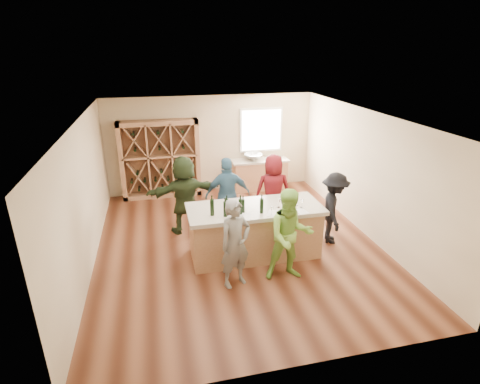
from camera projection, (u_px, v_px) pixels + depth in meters
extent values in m
cube|color=brown|center=(238.00, 246.00, 8.32)|extent=(6.00, 7.00, 0.10)
cube|color=white|center=(237.00, 115.00, 7.25)|extent=(6.00, 7.00, 0.10)
cube|color=beige|center=(211.00, 144.00, 11.00)|extent=(6.00, 0.10, 2.80)
cube|color=beige|center=(301.00, 284.00, 4.57)|extent=(6.00, 0.10, 2.80)
cube|color=beige|center=(82.00, 197.00, 7.15)|extent=(0.10, 7.00, 2.80)
cube|color=beige|center=(369.00, 174.00, 8.43)|extent=(0.10, 7.00, 2.80)
cube|color=white|center=(261.00, 130.00, 11.12)|extent=(1.30, 0.06, 1.30)
cube|color=white|center=(261.00, 130.00, 11.08)|extent=(1.18, 0.01, 1.18)
cube|color=#A6744F|center=(160.00, 159.00, 10.55)|extent=(2.20, 0.45, 2.20)
cube|color=#A6744F|center=(259.00, 175.00, 11.34)|extent=(1.60, 0.58, 0.86)
cube|color=#B0A390|center=(260.00, 161.00, 11.17)|extent=(1.70, 0.62, 0.06)
imported|color=silver|center=(253.00, 157.00, 11.08)|extent=(0.54, 0.54, 0.19)
cylinder|color=silver|center=(252.00, 153.00, 11.22)|extent=(0.02, 0.02, 0.30)
cube|color=#A6744F|center=(255.00, 233.00, 7.72)|extent=(2.60, 1.00, 1.00)
cube|color=#B0A390|center=(255.00, 209.00, 7.52)|extent=(2.72, 1.12, 0.08)
cylinder|color=black|center=(212.00, 207.00, 7.10)|extent=(0.09, 0.09, 0.32)
cylinder|color=black|center=(225.00, 209.00, 7.05)|extent=(0.09, 0.09, 0.30)
cylinder|color=black|center=(227.00, 206.00, 7.24)|extent=(0.07, 0.07, 0.27)
cylinder|color=black|center=(240.00, 207.00, 7.15)|extent=(0.09, 0.09, 0.31)
cylinder|color=black|center=(243.00, 206.00, 7.22)|extent=(0.08, 0.08, 0.27)
cone|color=white|center=(272.00, 211.00, 7.12)|extent=(0.08, 0.08, 0.17)
cone|color=white|center=(296.00, 210.00, 7.19)|extent=(0.06, 0.06, 0.16)
cone|color=white|center=(279.00, 203.00, 7.46)|extent=(0.07, 0.07, 0.18)
cone|color=white|center=(302.00, 204.00, 7.45)|extent=(0.08, 0.08, 0.17)
cube|color=white|center=(244.00, 216.00, 7.09)|extent=(0.34, 0.39, 0.00)
cube|color=white|center=(274.00, 213.00, 7.23)|extent=(0.34, 0.38, 0.00)
cube|color=white|center=(302.00, 211.00, 7.31)|extent=(0.23, 0.29, 0.00)
imported|color=slate|center=(235.00, 244.00, 6.62)|extent=(0.73, 0.64, 1.67)
imported|color=#8CC64C|center=(290.00, 236.00, 6.80)|extent=(0.90, 0.55, 1.77)
imported|color=black|center=(334.00, 208.00, 8.14)|extent=(0.81, 1.14, 1.60)
imported|color=#335972|center=(228.00, 195.00, 8.61)|extent=(1.06, 0.57, 1.78)
imported|color=#590F14|center=(273.00, 190.00, 8.91)|extent=(0.91, 0.63, 1.76)
imported|color=#263319|center=(185.00, 195.00, 8.56)|extent=(1.77, 0.84, 1.84)
cylinder|color=black|center=(262.00, 206.00, 7.19)|extent=(0.07, 0.07, 0.30)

